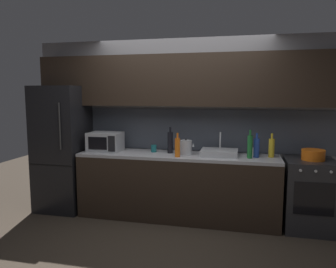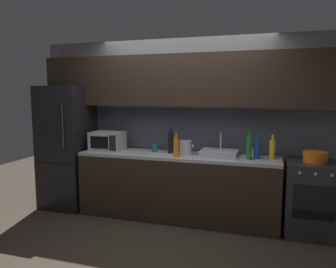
# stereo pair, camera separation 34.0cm
# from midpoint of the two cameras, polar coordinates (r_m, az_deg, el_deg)

# --- Properties ---
(ground_plane) EXTENTS (10.00, 10.00, 0.00)m
(ground_plane) POSITION_cam_midpoint_polar(r_m,az_deg,el_deg) (3.89, -3.85, -19.20)
(ground_plane) COLOR #2D261E
(back_wall) EXTENTS (4.46, 0.44, 2.50)m
(back_wall) POSITION_cam_midpoint_polar(r_m,az_deg,el_deg) (4.65, 0.29, 4.99)
(back_wall) COLOR slate
(back_wall) RESTS_ON ground
(counter_run) EXTENTS (2.72, 0.60, 0.90)m
(counter_run) POSITION_cam_midpoint_polar(r_m,az_deg,el_deg) (4.54, -0.56, -9.17)
(counter_run) COLOR black
(counter_run) RESTS_ON ground
(refrigerator) EXTENTS (0.68, 0.69, 1.83)m
(refrigerator) POSITION_cam_midpoint_polar(r_m,az_deg,el_deg) (5.12, -19.87, -2.38)
(refrigerator) COLOR black
(refrigerator) RESTS_ON ground
(oven_range) EXTENTS (0.60, 0.62, 0.90)m
(oven_range) POSITION_cam_midpoint_polar(r_m,az_deg,el_deg) (4.47, 21.47, -9.93)
(oven_range) COLOR #232326
(oven_range) RESTS_ON ground
(microwave) EXTENTS (0.46, 0.35, 0.27)m
(microwave) POSITION_cam_midpoint_polar(r_m,az_deg,el_deg) (4.78, -12.95, -1.32)
(microwave) COLOR #A8AAAF
(microwave) RESTS_ON counter_run
(sink_basin) EXTENTS (0.48, 0.38, 0.30)m
(sink_basin) POSITION_cam_midpoint_polar(r_m,az_deg,el_deg) (4.36, 6.79, -3.26)
(sink_basin) COLOR #ADAFB5
(sink_basin) RESTS_ON counter_run
(kettle) EXTENTS (0.19, 0.16, 0.22)m
(kettle) POSITION_cam_midpoint_polar(r_m,az_deg,el_deg) (4.38, 0.94, -2.39)
(kettle) COLOR #B7BABF
(kettle) RESTS_ON counter_run
(wine_bottle_blue) EXTENTS (0.08, 0.08, 0.32)m
(wine_bottle_blue) POSITION_cam_midpoint_polar(r_m,az_deg,el_deg) (4.30, 13.10, -2.33)
(wine_bottle_blue) COLOR #234299
(wine_bottle_blue) RESTS_ON counter_run
(wine_bottle_orange) EXTENTS (0.07, 0.07, 0.32)m
(wine_bottle_orange) POSITION_cam_midpoint_polar(r_m,az_deg,el_deg) (4.22, -0.63, -2.34)
(wine_bottle_orange) COLOR orange
(wine_bottle_orange) RESTS_ON counter_run
(wine_bottle_dark) EXTENTS (0.08, 0.08, 0.36)m
(wine_bottle_dark) POSITION_cam_midpoint_polar(r_m,az_deg,el_deg) (4.49, -1.78, -1.46)
(wine_bottle_dark) COLOR black
(wine_bottle_dark) RESTS_ON counter_run
(wine_bottle_yellow) EXTENTS (0.08, 0.08, 0.31)m
(wine_bottle_yellow) POSITION_cam_midpoint_polar(r_m,az_deg,el_deg) (4.36, 15.60, -2.32)
(wine_bottle_yellow) COLOR gold
(wine_bottle_yellow) RESTS_ON counter_run
(wine_bottle_green) EXTENTS (0.07, 0.07, 0.37)m
(wine_bottle_green) POSITION_cam_midpoint_polar(r_m,az_deg,el_deg) (4.23, 11.96, -2.14)
(wine_bottle_green) COLOR #1E6B2D
(wine_bottle_green) RESTS_ON counter_run
(mug_clear) EXTENTS (0.09, 0.09, 0.09)m
(mug_clear) POSITION_cam_midpoint_polar(r_m,az_deg,el_deg) (4.48, 12.78, -3.01)
(mug_clear) COLOR silver
(mug_clear) RESTS_ON counter_run
(mug_teal) EXTENTS (0.08, 0.08, 0.10)m
(mug_teal) POSITION_cam_midpoint_polar(r_m,az_deg,el_deg) (4.60, -4.63, -2.56)
(mug_teal) COLOR #19666B
(mug_teal) RESTS_ON counter_run
(cooking_pot) EXTENTS (0.28, 0.28, 0.13)m
(cooking_pot) POSITION_cam_midpoint_polar(r_m,az_deg,el_deg) (4.35, 22.11, -3.42)
(cooking_pot) COLOR orange
(cooking_pot) RESTS_ON oven_range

